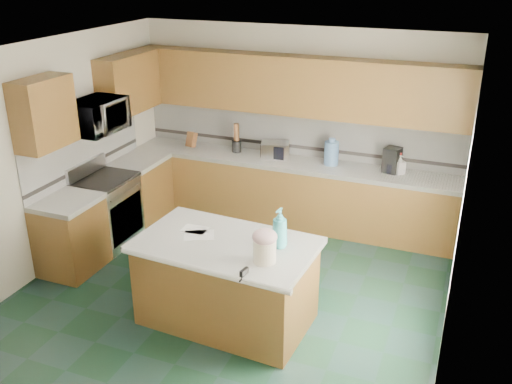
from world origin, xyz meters
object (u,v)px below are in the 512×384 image
at_px(island_top, 226,245).
at_px(treat_jar, 265,251).
at_px(soap_bottle_island, 280,228).
at_px(knife_block, 192,140).
at_px(toaster_oven, 275,150).
at_px(coffee_maker, 392,160).
at_px(island_base, 227,284).

height_order(island_top, treat_jar, treat_jar).
distance_m(soap_bottle_island, knife_block, 3.32).
relative_size(treat_jar, toaster_oven, 0.59).
bearing_deg(island_top, toaster_oven, 102.50).
distance_m(treat_jar, coffee_maker, 2.90).
height_order(island_base, soap_bottle_island, soap_bottle_island).
distance_m(soap_bottle_island, coffee_maker, 2.57).
bearing_deg(coffee_maker, island_top, -101.36).
height_order(island_base, toaster_oven, toaster_oven).
height_order(island_base, knife_block, knife_block).
bearing_deg(coffee_maker, island_base, -101.36).
height_order(island_top, toaster_oven, toaster_oven).
bearing_deg(toaster_oven, island_top, -98.41).
bearing_deg(knife_block, coffee_maker, 13.70).
bearing_deg(toaster_oven, knife_block, 162.65).
bearing_deg(treat_jar, island_base, 152.34).
xyz_separation_m(island_base, soap_bottle_island, (0.53, 0.11, 0.69)).
bearing_deg(soap_bottle_island, toaster_oven, 118.63).
bearing_deg(island_base, coffee_maker, 68.62).
height_order(island_base, coffee_maker, coffee_maker).
relative_size(island_base, island_top, 0.94).
height_order(treat_jar, toaster_oven, treat_jar).
xyz_separation_m(island_top, coffee_maker, (1.20, 2.59, 0.19)).
bearing_deg(island_base, treat_jar, -20.23).
bearing_deg(treat_jar, coffee_maker, 72.04).
distance_m(island_top, coffee_maker, 2.86).
relative_size(island_base, treat_jar, 7.49).
bearing_deg(soap_bottle_island, island_top, -160.57).
xyz_separation_m(treat_jar, soap_bottle_island, (0.03, 0.33, 0.09)).
height_order(treat_jar, soap_bottle_island, soap_bottle_island).
distance_m(island_base, soap_bottle_island, 0.88).
bearing_deg(coffee_maker, knife_block, -165.83).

